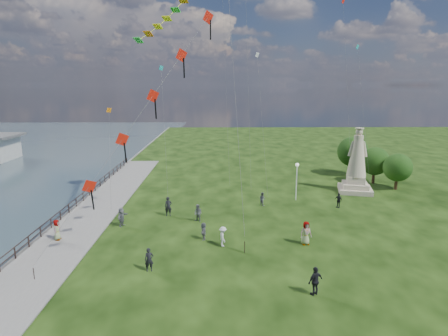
{
  "coord_description": "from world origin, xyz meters",
  "views": [
    {
      "loc": [
        -1.44,
        -23.4,
        12.46
      ],
      "look_at": [
        -1.0,
        8.0,
        5.5
      ],
      "focal_mm": 30.0,
      "sensor_mm": 36.0,
      "label": 1
    }
  ],
  "objects_px": {
    "person_2": "(223,237)",
    "person_10": "(57,231)",
    "person_5": "(122,217)",
    "person_7": "(262,199)",
    "person_6": "(168,206)",
    "statue": "(356,168)",
    "person_9": "(338,200)",
    "person_3": "(315,281)",
    "person_4": "(306,233)",
    "lamppost": "(297,173)",
    "person_0": "(149,260)",
    "person_1": "(198,213)",
    "person_11": "(204,231)"
  },
  "relations": [
    {
      "from": "person_5",
      "to": "person_7",
      "type": "xyz_separation_m",
      "value": [
        13.35,
        5.8,
        -0.14
      ]
    },
    {
      "from": "person_7",
      "to": "person_9",
      "type": "xyz_separation_m",
      "value": [
        7.84,
        -0.79,
        0.05
      ]
    },
    {
      "from": "lamppost",
      "to": "person_3",
      "type": "distance_m",
      "value": 19.56
    },
    {
      "from": "lamppost",
      "to": "person_1",
      "type": "distance_m",
      "value": 12.62
    },
    {
      "from": "person_5",
      "to": "person_7",
      "type": "distance_m",
      "value": 14.56
    },
    {
      "from": "lamppost",
      "to": "person_11",
      "type": "relative_size",
      "value": 2.87
    },
    {
      "from": "person_2",
      "to": "person_11",
      "type": "bearing_deg",
      "value": 38.58
    },
    {
      "from": "person_2",
      "to": "person_6",
      "type": "height_order",
      "value": "person_6"
    },
    {
      "from": "person_1",
      "to": "person_7",
      "type": "distance_m",
      "value": 8.07
    },
    {
      "from": "person_2",
      "to": "person_10",
      "type": "distance_m",
      "value": 13.58
    },
    {
      "from": "person_6",
      "to": "person_9",
      "type": "bearing_deg",
      "value": -3.52
    },
    {
      "from": "person_0",
      "to": "person_1",
      "type": "distance_m",
      "value": 9.88
    },
    {
      "from": "person_3",
      "to": "person_11",
      "type": "distance_m",
      "value": 11.06
    },
    {
      "from": "person_4",
      "to": "person_6",
      "type": "xyz_separation_m",
      "value": [
        -11.85,
        6.87,
        -0.01
      ]
    },
    {
      "from": "statue",
      "to": "person_5",
      "type": "xyz_separation_m",
      "value": [
        -25.06,
        -10.9,
        -2.02
      ]
    },
    {
      "from": "person_1",
      "to": "person_11",
      "type": "xyz_separation_m",
      "value": [
        0.67,
        -4.1,
        -0.1
      ]
    },
    {
      "from": "lamppost",
      "to": "person_7",
      "type": "distance_m",
      "value": 4.97
    },
    {
      "from": "statue",
      "to": "person_1",
      "type": "height_order",
      "value": "statue"
    },
    {
      "from": "person_5",
      "to": "statue",
      "type": "bearing_deg",
      "value": -52.64
    },
    {
      "from": "person_1",
      "to": "person_4",
      "type": "bearing_deg",
      "value": 4.24
    },
    {
      "from": "person_7",
      "to": "statue",
      "type": "bearing_deg",
      "value": -103.22
    },
    {
      "from": "person_3",
      "to": "person_2",
      "type": "bearing_deg",
      "value": -83.04
    },
    {
      "from": "person_3",
      "to": "person_5",
      "type": "xyz_separation_m",
      "value": [
        -14.58,
        11.54,
        -0.05
      ]
    },
    {
      "from": "person_1",
      "to": "person_10",
      "type": "height_order",
      "value": "person_10"
    },
    {
      "from": "person_2",
      "to": "person_11",
      "type": "xyz_separation_m",
      "value": [
        -1.58,
        1.36,
        -0.07
      ]
    },
    {
      "from": "person_2",
      "to": "person_7",
      "type": "xyz_separation_m",
      "value": [
        4.28,
        10.21,
        -0.08
      ]
    },
    {
      "from": "person_3",
      "to": "person_4",
      "type": "height_order",
      "value": "person_4"
    },
    {
      "from": "lamppost",
      "to": "person_3",
      "type": "bearing_deg",
      "value": -98.09
    },
    {
      "from": "person_5",
      "to": "person_9",
      "type": "distance_m",
      "value": 21.78
    },
    {
      "from": "person_0",
      "to": "person_2",
      "type": "distance_m",
      "value": 6.47
    },
    {
      "from": "person_1",
      "to": "person_0",
      "type": "bearing_deg",
      "value": -71.94
    },
    {
      "from": "person_4",
      "to": "person_7",
      "type": "relative_size",
      "value": 1.32
    },
    {
      "from": "statue",
      "to": "person_0",
      "type": "xyz_separation_m",
      "value": [
        -21.06,
        -19.31,
        -2.06
      ]
    },
    {
      "from": "person_9",
      "to": "person_6",
      "type": "bearing_deg",
      "value": -119.78
    },
    {
      "from": "statue",
      "to": "person_5",
      "type": "bearing_deg",
      "value": -142.83
    },
    {
      "from": "person_6",
      "to": "person_2",
      "type": "bearing_deg",
      "value": -64.75
    },
    {
      "from": "statue",
      "to": "person_2",
      "type": "xyz_separation_m",
      "value": [
        -15.98,
        -15.31,
        -2.08
      ]
    },
    {
      "from": "person_2",
      "to": "person_3",
      "type": "xyz_separation_m",
      "value": [
        5.5,
        -7.13,
        0.11
      ]
    },
    {
      "from": "person_1",
      "to": "person_9",
      "type": "bearing_deg",
      "value": 50.11
    },
    {
      "from": "lamppost",
      "to": "person_3",
      "type": "xyz_separation_m",
      "value": [
        -2.74,
        -19.26,
        -2.11
      ]
    },
    {
      "from": "person_2",
      "to": "person_10",
      "type": "xyz_separation_m",
      "value": [
        -13.53,
        1.22,
        0.04
      ]
    },
    {
      "from": "person_6",
      "to": "person_10",
      "type": "relative_size",
      "value": 1.12
    },
    {
      "from": "statue",
      "to": "person_10",
      "type": "relative_size",
      "value": 4.51
    },
    {
      "from": "person_0",
      "to": "person_4",
      "type": "xyz_separation_m",
      "value": [
        11.7,
        4.24,
        0.13
      ]
    },
    {
      "from": "person_6",
      "to": "statue",
      "type": "bearing_deg",
      "value": 10.05
    },
    {
      "from": "lamppost",
      "to": "person_10",
      "type": "xyz_separation_m",
      "value": [
        -21.77,
        -10.9,
        -2.18
      ]
    },
    {
      "from": "person_0",
      "to": "person_2",
      "type": "height_order",
      "value": "person_0"
    },
    {
      "from": "person_2",
      "to": "person_9",
      "type": "xyz_separation_m",
      "value": [
        12.12,
        9.42,
        -0.03
      ]
    },
    {
      "from": "person_0",
      "to": "person_7",
      "type": "height_order",
      "value": "person_0"
    },
    {
      "from": "person_1",
      "to": "person_10",
      "type": "bearing_deg",
      "value": -124.68
    }
  ]
}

